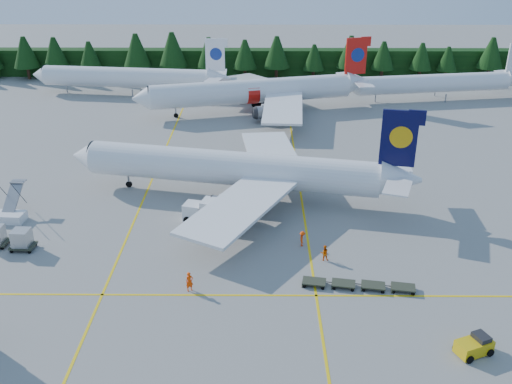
{
  "coord_description": "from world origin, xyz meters",
  "views": [
    {
      "loc": [
        0.72,
        -50.17,
        31.05
      ],
      "look_at": [
        0.27,
        9.43,
        3.5
      ],
      "focal_mm": 40.0,
      "sensor_mm": 36.0,
      "label": 1
    }
  ],
  "objects_px": {
    "airliner_red": "(248,92)",
    "service_truck": "(209,211)",
    "airliner_navy": "(225,168)",
    "baggage_tug": "(475,345)",
    "airstairs": "(9,214)"
  },
  "relations": [
    {
      "from": "airliner_red",
      "to": "service_truck",
      "type": "xyz_separation_m",
      "value": [
        -3.61,
        -43.89,
        -2.44
      ]
    },
    {
      "from": "service_truck",
      "to": "airliner_navy",
      "type": "bearing_deg",
      "value": 94.34
    },
    {
      "from": "airliner_navy",
      "to": "service_truck",
      "type": "distance_m",
      "value": 7.77
    },
    {
      "from": "airliner_red",
      "to": "service_truck",
      "type": "relative_size",
      "value": 6.92
    },
    {
      "from": "airstairs",
      "to": "baggage_tug",
      "type": "relative_size",
      "value": 1.71
    },
    {
      "from": "airliner_navy",
      "to": "airliner_red",
      "type": "bearing_deg",
      "value": 98.37
    },
    {
      "from": "service_truck",
      "to": "baggage_tug",
      "type": "relative_size",
      "value": 1.92
    },
    {
      "from": "airliner_navy",
      "to": "airliner_red",
      "type": "xyz_separation_m",
      "value": [
        2.1,
        36.65,
        0.05
      ]
    },
    {
      "from": "airliner_red",
      "to": "baggage_tug",
      "type": "xyz_separation_m",
      "value": [
        19.52,
        -66.31,
        -3.09
      ]
    },
    {
      "from": "airstairs",
      "to": "service_truck",
      "type": "xyz_separation_m",
      "value": [
        23.54,
        -0.39,
        0.63
      ]
    },
    {
      "from": "airliner_navy",
      "to": "baggage_tug",
      "type": "distance_m",
      "value": 36.83
    },
    {
      "from": "airliner_navy",
      "to": "airstairs",
      "type": "xyz_separation_m",
      "value": [
        -25.06,
        -6.84,
        -3.02
      ]
    },
    {
      "from": "airliner_navy",
      "to": "service_truck",
      "type": "height_order",
      "value": "airliner_navy"
    },
    {
      "from": "airliner_red",
      "to": "airstairs",
      "type": "distance_m",
      "value": 51.37
    },
    {
      "from": "airliner_navy",
      "to": "airstairs",
      "type": "bearing_deg",
      "value": -153.08
    }
  ]
}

